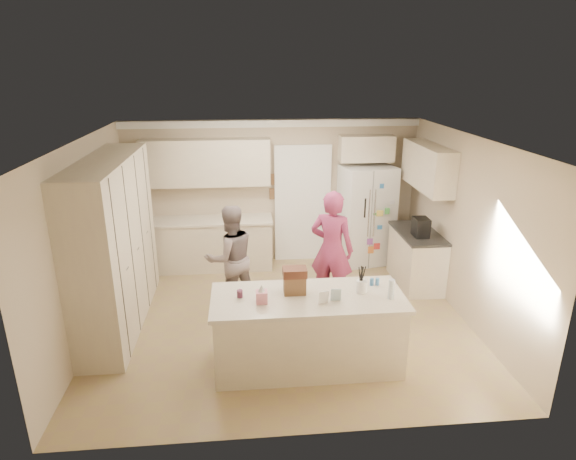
{
  "coord_description": "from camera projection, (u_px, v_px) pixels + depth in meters",
  "views": [
    {
      "loc": [
        -0.52,
        -6.14,
        3.52
      ],
      "look_at": [
        0.1,
        0.35,
        1.25
      ],
      "focal_mm": 30.0,
      "sensor_mm": 36.0,
      "label": 1
    }
  ],
  "objects": [
    {
      "name": "jam_jar",
      "position": [
        240.0,
        294.0,
        5.61
      ],
      "size": [
        0.07,
        0.07,
        0.09
      ],
      "primitive_type": "cylinder",
      "color": "#59263F",
      "rests_on": "island_top"
    },
    {
      "name": "wall_right",
      "position": [
        467.0,
        229.0,
        6.78
      ],
      "size": [
        0.02,
        4.6,
        2.6
      ],
      "primitive_type": "cube",
      "color": "#C1AF91",
      "rests_on": "ground"
    },
    {
      "name": "coffee_maker",
      "position": [
        421.0,
        227.0,
        7.57
      ],
      "size": [
        0.22,
        0.28,
        0.3
      ],
      "primitive_type": "cube",
      "color": "black",
      "rests_on": "right_countertop"
    },
    {
      "name": "right_upper_cab",
      "position": [
        428.0,
        167.0,
        7.68
      ],
      "size": [
        0.35,
        1.5,
        0.7
      ],
      "primitive_type": "cube",
      "color": "beige",
      "rests_on": "wall_right"
    },
    {
      "name": "tissue_plume",
      "position": [
        262.0,
        288.0,
        5.45
      ],
      "size": [
        0.08,
        0.08,
        0.08
      ],
      "primitive_type": "cone",
      "color": "white",
      "rests_on": "tissue_box"
    },
    {
      "name": "wall_frame_upper",
      "position": [
        273.0,
        179.0,
        8.6
      ],
      "size": [
        0.15,
        0.02,
        0.2
      ],
      "primitive_type": "cube",
      "color": "brown",
      "rests_on": "wall_back"
    },
    {
      "name": "back_countertop",
      "position": [
        208.0,
        220.0,
        8.44
      ],
      "size": [
        2.24,
        0.63,
        0.04
      ],
      "primitive_type": "cube",
      "color": "silver",
      "rests_on": "back_base_cab"
    },
    {
      "name": "water_bottle",
      "position": [
        391.0,
        289.0,
        5.56
      ],
      "size": [
        0.07,
        0.07,
        0.24
      ],
      "primitive_type": "cylinder",
      "color": "silver",
      "rests_on": "island_top"
    },
    {
      "name": "back_base_cab",
      "position": [
        210.0,
        245.0,
        8.61
      ],
      "size": [
        2.2,
        0.6,
        0.88
      ],
      "primitive_type": "cube",
      "color": "beige",
      "rests_on": "floor"
    },
    {
      "name": "fridge_handle_l",
      "position": [
        369.0,
        213.0,
        8.33
      ],
      "size": [
        0.02,
        0.02,
        0.85
      ],
      "primitive_type": "cylinder",
      "color": "silver",
      "rests_on": "refrigerator"
    },
    {
      "name": "back_upper_cab",
      "position": [
        206.0,
        163.0,
        8.24
      ],
      "size": [
        2.2,
        0.35,
        0.8
      ],
      "primitive_type": "cube",
      "color": "beige",
      "rests_on": "wall_back"
    },
    {
      "name": "island_top",
      "position": [
        308.0,
        298.0,
        5.66
      ],
      "size": [
        2.28,
        0.96,
        0.05
      ],
      "primitive_type": "cube",
      "color": "silver",
      "rests_on": "island_base"
    },
    {
      "name": "shaker_salt",
      "position": [
        372.0,
        282.0,
        5.92
      ],
      "size": [
        0.05,
        0.05,
        0.09
      ],
      "primitive_type": "cylinder",
      "color": "#3769A3",
      "rests_on": "island_top"
    },
    {
      "name": "utensil_crock",
      "position": [
        362.0,
        286.0,
        5.73
      ],
      "size": [
        0.13,
        0.13,
        0.15
      ],
      "primitive_type": "cylinder",
      "color": "white",
      "rests_on": "island_top"
    },
    {
      "name": "greeting_card_a",
      "position": [
        324.0,
        297.0,
        5.45
      ],
      "size": [
        0.12,
        0.06,
        0.16
      ],
      "primitive_type": "cube",
      "rotation": [
        0.15,
        0.0,
        0.2
      ],
      "color": "white",
      "rests_on": "island_top"
    },
    {
      "name": "wall_frame_lower",
      "position": [
        274.0,
        194.0,
        8.69
      ],
      "size": [
        0.15,
        0.02,
        0.2
      ],
      "primitive_type": "cube",
      "color": "brown",
      "rests_on": "wall_back"
    },
    {
      "name": "wall_back",
      "position": [
        272.0,
        192.0,
        8.72
      ],
      "size": [
        5.2,
        0.02,
        2.6
      ],
      "primitive_type": "cube",
      "color": "#C1AF91",
      "rests_on": "ground"
    },
    {
      "name": "greeting_card_b",
      "position": [
        336.0,
        295.0,
        5.51
      ],
      "size": [
        0.12,
        0.05,
        0.16
      ],
      "primitive_type": "cube",
      "rotation": [
        0.15,
        0.0,
        -0.1
      ],
      "color": "silver",
      "rests_on": "island_top"
    },
    {
      "name": "fridge_handle_r",
      "position": [
        374.0,
        213.0,
        8.34
      ],
      "size": [
        0.02,
        0.02,
        0.85
      ],
      "primitive_type": "cylinder",
      "color": "silver",
      "rests_on": "refrigerator"
    },
    {
      "name": "pantry_bank",
      "position": [
        114.0,
        244.0,
        6.57
      ],
      "size": [
        0.6,
        2.6,
        2.35
      ],
      "primitive_type": "cube",
      "color": "beige",
      "rests_on": "floor"
    },
    {
      "name": "fridge_seam",
      "position": [
        371.0,
        221.0,
        8.4
      ],
      "size": [
        0.02,
        0.02,
        1.78
      ],
      "primitive_type": "cube",
      "color": "gray",
      "rests_on": "refrigerator"
    },
    {
      "name": "crown_back",
      "position": [
        272.0,
        124.0,
        8.26
      ],
      "size": [
        5.2,
        0.08,
        0.12
      ],
      "primitive_type": "cube",
      "color": "white",
      "rests_on": "wall_back"
    },
    {
      "name": "refrigerator",
      "position": [
        366.0,
        215.0,
        8.73
      ],
      "size": [
        1.01,
        0.85,
        1.8
      ],
      "primitive_type": "cube",
      "rotation": [
        0.0,
        0.0,
        0.17
      ],
      "color": "white",
      "rests_on": "floor"
    },
    {
      "name": "shaker_pepper",
      "position": [
        377.0,
        282.0,
        5.92
      ],
      "size": [
        0.05,
        0.05,
        0.09
      ],
      "primitive_type": "cylinder",
      "color": "#3769A3",
      "rests_on": "island_top"
    },
    {
      "name": "floor",
      "position": [
        283.0,
        320.0,
        6.98
      ],
      "size": [
        5.2,
        4.6,
        0.02
      ],
      "primitive_type": "cube",
      "color": "#917752",
      "rests_on": "ground"
    },
    {
      "name": "island_base",
      "position": [
        308.0,
        332.0,
        5.81
      ],
      "size": [
        2.2,
        0.9,
        0.88
      ],
      "primitive_type": "cube",
      "color": "beige",
      "rests_on": "floor"
    },
    {
      "name": "teen_girl",
      "position": [
        332.0,
        249.0,
        7.14
      ],
      "size": [
        0.78,
        0.68,
        1.8
      ],
      "primitive_type": "imported",
      "rotation": [
        0.0,
        0.0,
        2.68
      ],
      "color": "#A5305F",
      "rests_on": "floor"
    },
    {
      "name": "right_countertop",
      "position": [
        418.0,
        233.0,
        7.82
      ],
      "size": [
        0.63,
        1.24,
        0.04
      ],
      "primitive_type": "cube",
      "color": "#2D2B28",
      "rests_on": "right_base_cab"
    },
    {
      "name": "right_base_cab",
      "position": [
        416.0,
        259.0,
        7.97
      ],
      "size": [
        0.6,
        1.2,
        0.88
      ],
      "primitive_type": "cube",
      "color": "beige",
      "rests_on": "floor"
    },
    {
      "name": "fridge_dispenser",
      "position": [
        359.0,
        208.0,
        8.29
      ],
      "size": [
        0.22,
        0.03,
        0.35
      ],
      "primitive_type": "cube",
      "color": "black",
      "rests_on": "refrigerator"
    },
    {
      "name": "dollhouse_body",
      "position": [
        295.0,
        285.0,
        5.7
      ],
      "size": [
        0.26,
        0.18,
        0.22
      ],
      "primitive_type": "cube",
      "color": "brown",
      "rests_on": "island_top"
    },
    {
      "name": "doorway_casing",
      "position": [
        303.0,
        206.0,
        8.79
      ],
      "size": [
        1.02,
        0.03,
        2.22
      ],
      "primitive_type": "cube",
      "color": "white",
      "rests_on": "floor"
    },
    {
      "name": "ceiling",
      "position": [
        283.0,
        138.0,
        6.11
      ],
      "size": [
        5.2,
        4.6,
        0.02
      ],
      "primitive_type": "cube",
      "color": "white",
      "rests_on": "wall_back"
    },
    {
      "name": "wall_front",
      "position": [
        305.0,
        321.0,
        4.37
      ],
      "size": [
        5.2,
        0.02,
        2.6
      ],
      "primitive_type": "cube",
      "color": "#C1AF91",
      "rests_on": "ground"
    },
    {
      "name": "doorway_opening",
      "position": [
        302.0,
        205.0,
        8.82
      ],
      "size": [
        0.9,
        0.06,
        2.1
      ],
      "primitive_type": "cube",
      "color": "black",
      "rests_on": "floor"
    },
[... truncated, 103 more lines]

